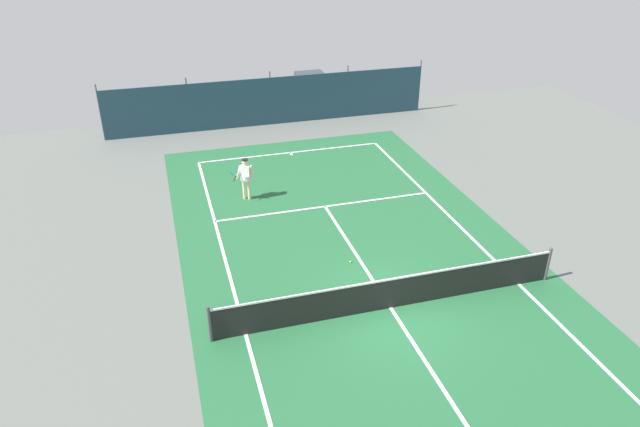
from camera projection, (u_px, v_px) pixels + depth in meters
name	position (u px, v px, depth m)	size (l,w,h in m)	color
ground_plane	(390.00, 308.00, 16.48)	(36.00, 36.00, 0.00)	slate
court_surface	(390.00, 308.00, 16.48)	(11.02, 26.60, 0.01)	#236038
tennis_net	(392.00, 293.00, 16.24)	(10.12, 0.10, 1.10)	black
back_fence	(269.00, 109.00, 30.03)	(16.30, 0.98, 2.70)	#1E3D4C
tennis_player	(246.00, 176.00, 22.02)	(0.86, 0.62, 1.64)	beige
tennis_ball_near_player	(351.00, 262.00, 18.51)	(0.07, 0.07, 0.07)	#CCDB33
parked_car	(312.00, 89.00, 32.46)	(2.10, 4.24, 1.68)	navy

